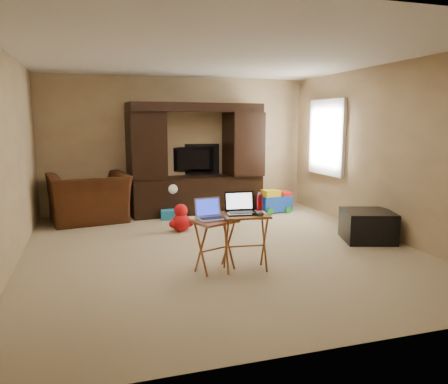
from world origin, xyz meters
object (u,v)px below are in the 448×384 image
object	(u,v)px
plush_toy	(181,218)
water_bottle	(260,203)
tray_table_right	(245,242)
push_toy	(276,201)
television	(193,160)
ottoman	(368,226)
tray_table_left	(215,246)
mouse_right	(260,213)
child_rocker	(173,202)
laptop_left	(211,209)
mouse_left	(233,218)
entertainment_center	(196,159)
laptop_right	(242,204)
recliner	(89,198)

from	to	relation	value
plush_toy	water_bottle	xyz separation A→B (m)	(0.55, -1.88, 0.54)
tray_table_right	push_toy	bearing A→B (deg)	66.31
television	ottoman	bearing A→B (deg)	129.65
tray_table_left	mouse_right	world-z (taller)	mouse_right
ottoman	mouse_right	bearing A→B (deg)	-158.17
child_rocker	laptop_left	bearing A→B (deg)	-82.34
mouse_left	tray_table_right	bearing A→B (deg)	-4.96
plush_toy	ottoman	distance (m)	2.76
push_toy	tray_table_right	xyz separation A→B (m)	(-1.65, -2.87, 0.11)
push_toy	laptop_left	distance (m)	3.45
ottoman	laptop_left	xyz separation A→B (m)	(-2.46, -0.55, 0.49)
child_rocker	water_bottle	distance (m)	2.93
laptop_left	child_rocker	bearing A→B (deg)	82.51
entertainment_center	tray_table_left	world-z (taller)	entertainment_center
tray_table_left	laptop_right	bearing A→B (deg)	-34.15
child_rocker	mouse_right	bearing A→B (deg)	-72.92
mouse_left	ottoman	bearing A→B (deg)	16.26
water_bottle	television	bearing A→B (deg)	89.43
tray_table_right	water_bottle	size ratio (longest dim) A/B	3.25
plush_toy	tray_table_left	xyz separation A→B (m)	(0.01, -1.87, 0.08)
entertainment_center	push_toy	world-z (taller)	entertainment_center
ottoman	laptop_right	distance (m)	2.30
water_bottle	mouse_right	bearing A→B (deg)	-109.29
plush_toy	laptop_right	distance (m)	2.04
ottoman	laptop_right	bearing A→B (deg)	-163.13
ottoman	tray_table_left	xyz separation A→B (m)	(-2.43, -0.58, 0.08)
tray_table_right	plush_toy	bearing A→B (deg)	106.17
entertainment_center	laptop_left	world-z (taller)	entertainment_center
recliner	laptop_left	distance (m)	3.26
tray_table_right	entertainment_center	bearing A→B (deg)	92.08
child_rocker	ottoman	bearing A→B (deg)	-34.21
recliner	tray_table_left	world-z (taller)	recliner
entertainment_center	mouse_left	xyz separation A→B (m)	(-0.38, -3.30, -0.39)
tray_table_right	water_bottle	distance (m)	0.48
water_bottle	entertainment_center	bearing A→B (deg)	89.39
ottoman	mouse_left	size ratio (longest dim) A/B	5.60
tray_table_left	laptop_right	distance (m)	0.57
mouse_right	water_bottle	bearing A→B (deg)	70.71
push_toy	water_bottle	xyz separation A→B (m)	(-1.45, -2.79, 0.54)
plush_toy	tray_table_left	bearing A→B (deg)	-89.74
child_rocker	plush_toy	size ratio (longest dim) A/B	1.31
tray_table_right	laptop_left	world-z (taller)	laptop_left
push_toy	mouse_left	size ratio (longest dim) A/B	4.84
laptop_right	mouse_right	xyz separation A→B (m)	(0.17, -0.14, -0.09)
push_toy	tray_table_right	distance (m)	3.31
laptop_left	water_bottle	world-z (taller)	water_bottle
television	water_bottle	world-z (taller)	television
push_toy	mouse_right	distance (m)	3.39
plush_toy	recliner	bearing A→B (deg)	140.33
mouse_left	tray_table_left	bearing A→B (deg)	159.60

